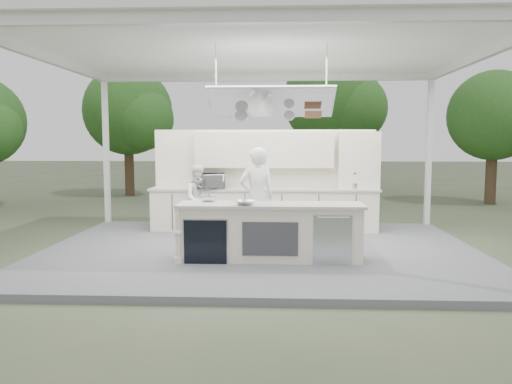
{
  "coord_description": "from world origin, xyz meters",
  "views": [
    {
      "loc": [
        0.34,
        -9.17,
        2.1
      ],
      "look_at": [
        -0.1,
        0.4,
        1.13
      ],
      "focal_mm": 35.0,
      "sensor_mm": 36.0,
      "label": 1
    }
  ],
  "objects_px": {
    "demo_island": "(269,232)",
    "sous_chef": "(200,199)",
    "back_counter": "(264,209)",
    "head_chef": "(257,197)"
  },
  "relations": [
    {
      "from": "head_chef",
      "to": "sous_chef",
      "type": "height_order",
      "value": "head_chef"
    },
    {
      "from": "demo_island",
      "to": "head_chef",
      "type": "height_order",
      "value": "head_chef"
    },
    {
      "from": "demo_island",
      "to": "sous_chef",
      "type": "bearing_deg",
      "value": 122.53
    },
    {
      "from": "sous_chef",
      "to": "demo_island",
      "type": "bearing_deg",
      "value": -78.83
    },
    {
      "from": "back_counter",
      "to": "sous_chef",
      "type": "bearing_deg",
      "value": -165.88
    },
    {
      "from": "demo_island",
      "to": "sous_chef",
      "type": "relative_size",
      "value": 2.1
    },
    {
      "from": "demo_island",
      "to": "back_counter",
      "type": "relative_size",
      "value": 0.61
    },
    {
      "from": "demo_island",
      "to": "sous_chef",
      "type": "distance_m",
      "value": 2.93
    },
    {
      "from": "demo_island",
      "to": "back_counter",
      "type": "bearing_deg",
      "value": 93.63
    },
    {
      "from": "demo_island",
      "to": "back_counter",
      "type": "xyz_separation_m",
      "value": [
        -0.18,
        2.81,
        0.0
      ]
    }
  ]
}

